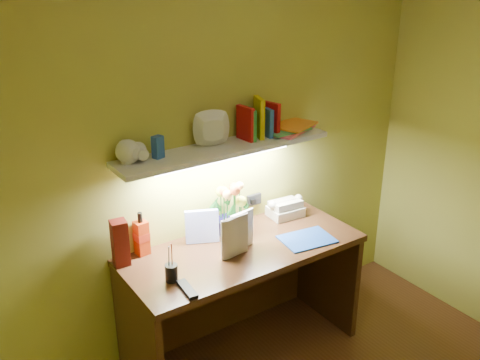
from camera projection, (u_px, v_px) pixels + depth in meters
name	position (u px, v px, depth m)	size (l,w,h in m)	color
desk	(243.00, 302.00, 3.21)	(1.40, 0.60, 0.75)	#321C0D
flower_bouquet	(231.00, 209.00, 3.18)	(0.20, 0.20, 0.31)	#0F0C36
telephone	(285.00, 207.00, 3.42)	(0.21, 0.16, 0.13)	white
desk_clock	(293.00, 208.00, 3.46)	(0.07, 0.04, 0.07)	#AFAEB2
whisky_bottle	(141.00, 234.00, 2.95)	(0.07, 0.07, 0.25)	#AE2E0B
whisky_box	(120.00, 243.00, 2.85)	(0.08, 0.08, 0.26)	#53110B
pen_cup	(171.00, 267.00, 2.72)	(0.07, 0.07, 0.16)	black
art_card	(202.00, 226.00, 3.10)	(0.19, 0.04, 0.19)	white
tv_remote	(187.00, 289.00, 2.66)	(0.05, 0.17, 0.02)	black
blue_folder	(307.00, 239.00, 3.15)	(0.30, 0.22, 0.01)	#2351AF
desk_book_a	(221.00, 241.00, 2.88)	(0.18, 0.02, 0.24)	beige
desk_book_b	(231.00, 235.00, 2.96)	(0.17, 0.02, 0.23)	silver
wall_shelf	(227.00, 141.00, 2.99)	(1.33, 0.37, 0.26)	silver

